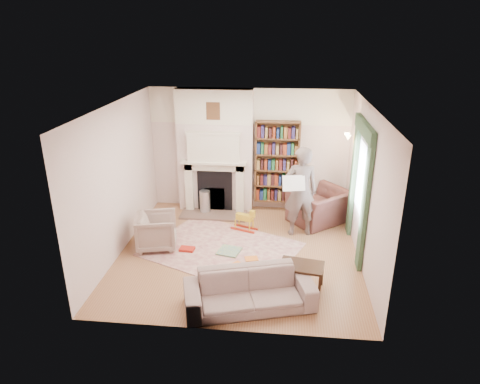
# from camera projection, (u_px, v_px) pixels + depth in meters

# --- Properties ---
(floor) EXTENTS (4.50, 4.50, 0.00)m
(floor) POSITION_uv_depth(u_px,v_px,m) (239.00, 252.00, 8.21)
(floor) COLOR brown
(floor) RESTS_ON ground
(ceiling) EXTENTS (4.50, 4.50, 0.00)m
(ceiling) POSITION_uv_depth(u_px,v_px,m) (238.00, 106.00, 7.19)
(ceiling) COLOR white
(ceiling) RESTS_ON wall_back
(wall_back) EXTENTS (4.50, 0.00, 4.50)m
(wall_back) POSITION_uv_depth(u_px,v_px,m) (249.00, 150.00, 9.78)
(wall_back) COLOR silver
(wall_back) RESTS_ON floor
(wall_front) EXTENTS (4.50, 0.00, 4.50)m
(wall_front) POSITION_uv_depth(u_px,v_px,m) (220.00, 244.00, 5.62)
(wall_front) COLOR silver
(wall_front) RESTS_ON floor
(wall_left) EXTENTS (0.00, 4.50, 4.50)m
(wall_left) POSITION_uv_depth(u_px,v_px,m) (118.00, 180.00, 7.92)
(wall_left) COLOR silver
(wall_left) RESTS_ON floor
(wall_right) EXTENTS (0.00, 4.50, 4.50)m
(wall_right) POSITION_uv_depth(u_px,v_px,m) (366.00, 189.00, 7.48)
(wall_right) COLOR silver
(wall_right) RESTS_ON floor
(fireplace) EXTENTS (1.70, 0.58, 2.80)m
(fireplace) POSITION_uv_depth(u_px,v_px,m) (215.00, 152.00, 9.67)
(fireplace) COLOR silver
(fireplace) RESTS_ON floor
(bookcase) EXTENTS (1.00, 0.24, 1.85)m
(bookcase) POSITION_uv_depth(u_px,v_px,m) (277.00, 162.00, 9.68)
(bookcase) COLOR brown
(bookcase) RESTS_ON floor
(window) EXTENTS (0.02, 0.90, 1.30)m
(window) POSITION_uv_depth(u_px,v_px,m) (362.00, 178.00, 7.84)
(window) COLOR silver
(window) RESTS_ON wall_right
(curtain_left) EXTENTS (0.07, 0.32, 2.40)m
(curtain_left) POSITION_uv_depth(u_px,v_px,m) (365.00, 206.00, 7.28)
(curtain_left) COLOR #2D462E
(curtain_left) RESTS_ON floor
(curtain_right) EXTENTS (0.07, 0.32, 2.40)m
(curtain_right) POSITION_uv_depth(u_px,v_px,m) (353.00, 178.00, 8.58)
(curtain_right) COLOR #2D462E
(curtain_right) RESTS_ON floor
(pelmet) EXTENTS (0.09, 1.70, 0.24)m
(pelmet) POSITION_uv_depth(u_px,v_px,m) (365.00, 129.00, 7.50)
(pelmet) COLOR #2D462E
(pelmet) RESTS_ON wall_right
(wall_sconce) EXTENTS (0.20, 0.24, 0.24)m
(wall_sconce) POSITION_uv_depth(u_px,v_px,m) (345.00, 139.00, 8.71)
(wall_sconce) COLOR gold
(wall_sconce) RESTS_ON wall_right
(rug) EXTENTS (3.30, 2.98, 0.01)m
(rug) POSITION_uv_depth(u_px,v_px,m) (222.00, 249.00, 8.32)
(rug) COLOR beige
(rug) RESTS_ON floor
(armchair_reading) EXTENTS (1.53, 1.51, 0.75)m
(armchair_reading) POSITION_uv_depth(u_px,v_px,m) (319.00, 207.00, 9.33)
(armchair_reading) COLOR #442424
(armchair_reading) RESTS_ON floor
(armchair_left) EXTENTS (0.90, 0.89, 0.69)m
(armchair_left) POSITION_uv_depth(u_px,v_px,m) (157.00, 231.00, 8.30)
(armchair_left) COLOR #B7AF97
(armchair_left) RESTS_ON floor
(sofa) EXTENTS (2.12, 1.29, 0.58)m
(sofa) POSITION_uv_depth(u_px,v_px,m) (249.00, 290.00, 6.54)
(sofa) COLOR #A29786
(sofa) RESTS_ON floor
(man_reading) EXTENTS (0.76, 0.58, 1.89)m
(man_reading) POSITION_uv_depth(u_px,v_px,m) (301.00, 192.00, 8.61)
(man_reading) COLOR #60514C
(man_reading) RESTS_ON floor
(newspaper) EXTENTS (0.46, 0.21, 0.30)m
(newspaper) POSITION_uv_depth(u_px,v_px,m) (294.00, 183.00, 8.34)
(newspaper) COLOR white
(newspaper) RESTS_ON man_reading
(coffee_table) EXTENTS (0.77, 0.57, 0.45)m
(coffee_table) POSITION_uv_depth(u_px,v_px,m) (301.00, 277.00, 7.02)
(coffee_table) COLOR #381F13
(coffee_table) RESTS_ON floor
(paraffin_heater) EXTENTS (0.31, 0.31, 0.55)m
(paraffin_heater) POSITION_uv_depth(u_px,v_px,m) (205.00, 202.00, 9.82)
(paraffin_heater) COLOR #AEB1B6
(paraffin_heater) RESTS_ON floor
(rocking_horse) EXTENTS (0.59, 0.40, 0.49)m
(rocking_horse) POSITION_uv_depth(u_px,v_px,m) (244.00, 220.00, 9.02)
(rocking_horse) COLOR gold
(rocking_horse) RESTS_ON rug
(board_game) EXTENTS (0.49, 0.49, 0.03)m
(board_game) POSITION_uv_depth(u_px,v_px,m) (229.00, 251.00, 8.20)
(board_game) COLOR gold
(board_game) RESTS_ON rug
(game_box_lid) EXTENTS (0.30, 0.22, 0.05)m
(game_box_lid) POSITION_uv_depth(u_px,v_px,m) (187.00, 249.00, 8.26)
(game_box_lid) COLOR #AE1E13
(game_box_lid) RESTS_ON rug
(comic_annuals) EXTENTS (0.55, 0.52, 0.02)m
(comic_annuals) POSITION_uv_depth(u_px,v_px,m) (244.00, 262.00, 7.85)
(comic_annuals) COLOR red
(comic_annuals) RESTS_ON rug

